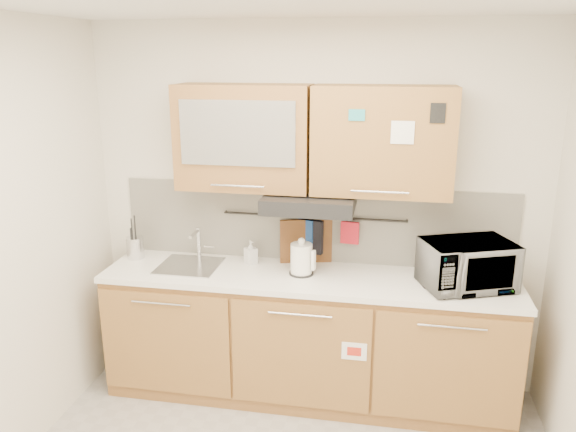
% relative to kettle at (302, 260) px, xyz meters
% --- Properties ---
extents(wall_back, '(3.20, 0.00, 3.20)m').
position_rel_kettle_xyz_m(wall_back, '(0.04, 0.30, 0.28)').
color(wall_back, silver).
rests_on(wall_back, ground).
extents(base_cabinet, '(2.80, 0.64, 0.88)m').
position_rel_kettle_xyz_m(base_cabinet, '(0.04, -0.01, -0.62)').
color(base_cabinet, olive).
rests_on(base_cabinet, floor).
extents(countertop, '(2.82, 0.62, 0.04)m').
position_rel_kettle_xyz_m(countertop, '(0.04, -0.01, -0.12)').
color(countertop, white).
rests_on(countertop, base_cabinet).
extents(backsplash, '(2.80, 0.02, 0.56)m').
position_rel_kettle_xyz_m(backsplash, '(0.04, 0.29, 0.18)').
color(backsplash, silver).
rests_on(backsplash, countertop).
extents(upper_cabinets, '(1.82, 0.37, 0.70)m').
position_rel_kettle_xyz_m(upper_cabinets, '(0.04, 0.12, 0.81)').
color(upper_cabinets, olive).
rests_on(upper_cabinets, wall_back).
extents(range_hood, '(0.60, 0.46, 0.10)m').
position_rel_kettle_xyz_m(range_hood, '(0.04, 0.05, 0.40)').
color(range_hood, black).
rests_on(range_hood, upper_cabinets).
extents(sink, '(0.42, 0.40, 0.26)m').
position_rel_kettle_xyz_m(sink, '(-0.80, 0.01, -0.10)').
color(sink, silver).
rests_on(sink, countertop).
extents(utensil_rail, '(1.30, 0.02, 0.02)m').
position_rel_kettle_xyz_m(utensil_rail, '(0.04, 0.25, 0.24)').
color(utensil_rail, black).
rests_on(utensil_rail, backsplash).
extents(utensil_crock, '(0.15, 0.15, 0.32)m').
position_rel_kettle_xyz_m(utensil_crock, '(-1.26, 0.10, -0.02)').
color(utensil_crock, silver).
rests_on(utensil_crock, countertop).
extents(kettle, '(0.20, 0.19, 0.26)m').
position_rel_kettle_xyz_m(kettle, '(0.00, 0.00, 0.00)').
color(kettle, white).
rests_on(kettle, countertop).
extents(toaster, '(0.32, 0.24, 0.22)m').
position_rel_kettle_xyz_m(toaster, '(0.93, 0.02, 0.01)').
color(toaster, black).
rests_on(toaster, countertop).
extents(microwave, '(0.65, 0.55, 0.31)m').
position_rel_kettle_xyz_m(microwave, '(1.08, -0.03, 0.05)').
color(microwave, '#999999').
rests_on(microwave, countertop).
extents(soap_bottle, '(0.11, 0.11, 0.17)m').
position_rel_kettle_xyz_m(soap_bottle, '(-0.39, 0.14, -0.02)').
color(soap_bottle, '#999999').
rests_on(soap_bottle, countertop).
extents(cutting_board, '(0.37, 0.12, 0.46)m').
position_rel_kettle_xyz_m(cutting_board, '(-0.01, 0.23, -0.01)').
color(cutting_board, brown).
rests_on(cutting_board, utensil_rail).
extents(oven_mitt, '(0.12, 0.07, 0.19)m').
position_rel_kettle_xyz_m(oven_mitt, '(-0.01, 0.23, 0.12)').
color(oven_mitt, navy).
rests_on(oven_mitt, utensil_rail).
extents(dark_pouch, '(0.16, 0.09, 0.25)m').
position_rel_kettle_xyz_m(dark_pouch, '(0.04, 0.23, 0.09)').
color(dark_pouch, black).
rests_on(dark_pouch, utensil_rail).
extents(pot_holder, '(0.13, 0.04, 0.16)m').
position_rel_kettle_xyz_m(pot_holder, '(0.31, 0.23, 0.14)').
color(pot_holder, red).
rests_on(pot_holder, utensil_rail).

